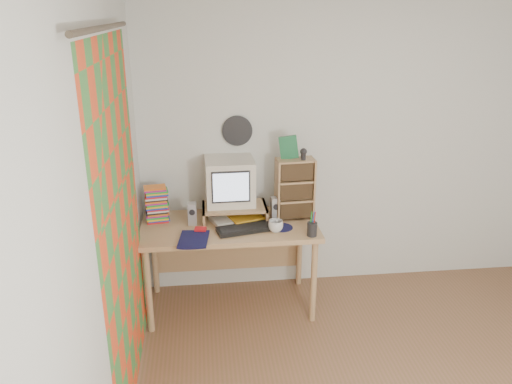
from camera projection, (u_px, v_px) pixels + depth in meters
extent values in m
plane|color=silver|center=(346.00, 148.00, 4.27)|extent=(3.50, 0.00, 3.50)
plane|color=silver|center=(98.00, 251.00, 2.45)|extent=(0.00, 3.50, 3.50)
plane|color=#DC441F|center=(122.00, 229.00, 2.94)|extent=(0.00, 2.20, 2.20)
cylinder|color=black|center=(237.00, 131.00, 4.09)|extent=(0.25, 0.02, 0.25)
cube|color=tan|center=(229.00, 227.00, 4.00)|extent=(1.40, 0.70, 0.04)
cube|color=tan|center=(228.00, 248.00, 4.43)|extent=(1.33, 0.02, 0.41)
cylinder|color=tan|center=(148.00, 291.00, 3.79)|extent=(0.05, 0.05, 0.71)
cylinder|color=tan|center=(314.00, 281.00, 3.92)|extent=(0.05, 0.05, 0.71)
cylinder|color=tan|center=(154.00, 256.00, 4.33)|extent=(0.05, 0.05, 0.71)
cylinder|color=tan|center=(299.00, 248.00, 4.46)|extent=(0.05, 0.05, 0.71)
cube|color=tan|center=(204.00, 214.00, 4.04)|extent=(0.02, 0.30, 0.12)
cube|color=tan|center=(265.00, 211.00, 4.09)|extent=(0.02, 0.30, 0.12)
cube|color=tan|center=(234.00, 207.00, 4.05)|extent=(0.52, 0.30, 0.02)
cube|color=beige|center=(230.00, 182.00, 4.03)|extent=(0.40, 0.40, 0.37)
cube|color=#B2B2B7|center=(192.00, 214.00, 3.96)|extent=(0.07, 0.07, 0.18)
cube|color=#B2B2B7|center=(275.00, 208.00, 4.05)|extent=(0.08, 0.08, 0.19)
cube|color=black|center=(248.00, 229.00, 3.87)|extent=(0.50, 0.26, 0.03)
cube|color=tan|center=(295.00, 189.00, 4.03)|extent=(0.31, 0.18, 0.50)
imported|color=silver|center=(276.00, 226.00, 3.84)|extent=(0.13, 0.13, 0.09)
imported|color=#10103B|center=(179.00, 238.00, 3.69)|extent=(0.28, 0.22, 0.05)
cylinder|color=#101236|center=(281.00, 227.00, 3.93)|extent=(0.23, 0.23, 0.00)
cube|color=red|center=(201.00, 230.00, 3.83)|extent=(0.09, 0.07, 0.04)
cube|color=#1B6037|center=(289.00, 147.00, 3.93)|extent=(0.14, 0.05, 0.18)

